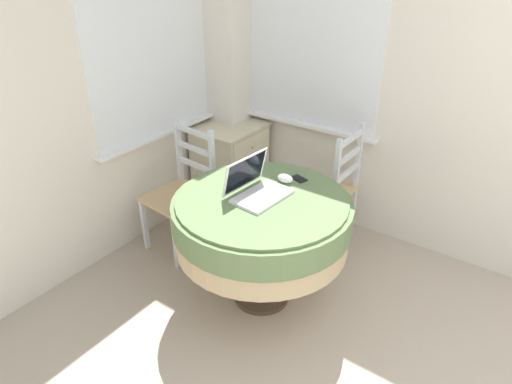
{
  "coord_description": "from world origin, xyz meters",
  "views": [
    {
      "loc": [
        -1.23,
        0.63,
        2.05
      ],
      "look_at": [
        0.8,
        2.09,
        0.67
      ],
      "focal_mm": 32.0,
      "sensor_mm": 36.0,
      "label": 1
    }
  ],
  "objects_px": {
    "round_dining_table": "(262,220)",
    "dining_chair_near_right_window": "(328,189)",
    "laptop": "(256,188)",
    "computer_mouse": "(285,178)",
    "corner_cabinet": "(231,166)",
    "cell_phone": "(299,179)",
    "dining_chair_near_back_window": "(183,193)"
  },
  "relations": [
    {
      "from": "round_dining_table",
      "to": "dining_chair_near_right_window",
      "type": "bearing_deg",
      "value": -1.1
    },
    {
      "from": "cell_phone",
      "to": "dining_chair_near_back_window",
      "type": "xyz_separation_m",
      "value": [
        -0.17,
        0.86,
        -0.3
      ]
    },
    {
      "from": "cell_phone",
      "to": "dining_chair_near_back_window",
      "type": "distance_m",
      "value": 0.93
    },
    {
      "from": "round_dining_table",
      "to": "laptop",
      "type": "xyz_separation_m",
      "value": [
        0.02,
        0.05,
        0.2
      ]
    },
    {
      "from": "laptop",
      "to": "dining_chair_near_right_window",
      "type": "xyz_separation_m",
      "value": [
        0.81,
        -0.07,
        -0.35
      ]
    },
    {
      "from": "round_dining_table",
      "to": "dining_chair_near_back_window",
      "type": "height_order",
      "value": "dining_chair_near_back_window"
    },
    {
      "from": "laptop",
      "to": "computer_mouse",
      "type": "xyz_separation_m",
      "value": [
        0.23,
        -0.05,
        -0.02
      ]
    },
    {
      "from": "computer_mouse",
      "to": "corner_cabinet",
      "type": "height_order",
      "value": "computer_mouse"
    },
    {
      "from": "round_dining_table",
      "to": "laptop",
      "type": "height_order",
      "value": "laptop"
    },
    {
      "from": "round_dining_table",
      "to": "laptop",
      "type": "relative_size",
      "value": 2.89
    },
    {
      "from": "computer_mouse",
      "to": "corner_cabinet",
      "type": "relative_size",
      "value": 0.14
    },
    {
      "from": "cell_phone",
      "to": "laptop",
      "type": "bearing_deg",
      "value": 162.58
    },
    {
      "from": "computer_mouse",
      "to": "cell_phone",
      "type": "bearing_deg",
      "value": -29.45
    },
    {
      "from": "computer_mouse",
      "to": "dining_chair_near_right_window",
      "type": "relative_size",
      "value": 0.11
    },
    {
      "from": "laptop",
      "to": "dining_chair_near_right_window",
      "type": "height_order",
      "value": "laptop"
    },
    {
      "from": "corner_cabinet",
      "to": "laptop",
      "type": "bearing_deg",
      "value": -134.15
    },
    {
      "from": "dining_chair_near_right_window",
      "to": "cell_phone",
      "type": "bearing_deg",
      "value": -176.26
    },
    {
      "from": "cell_phone",
      "to": "corner_cabinet",
      "type": "distance_m",
      "value": 1.17
    },
    {
      "from": "laptop",
      "to": "computer_mouse",
      "type": "distance_m",
      "value": 0.24
    },
    {
      "from": "cell_phone",
      "to": "corner_cabinet",
      "type": "bearing_deg",
      "value": 61.46
    },
    {
      "from": "computer_mouse",
      "to": "dining_chair_near_right_window",
      "type": "bearing_deg",
      "value": -1.51
    },
    {
      "from": "cell_phone",
      "to": "dining_chair_near_back_window",
      "type": "bearing_deg",
      "value": 101.25
    },
    {
      "from": "cell_phone",
      "to": "dining_chair_near_right_window",
      "type": "xyz_separation_m",
      "value": [
        0.49,
        0.03,
        -0.3
      ]
    },
    {
      "from": "cell_phone",
      "to": "dining_chair_near_back_window",
      "type": "height_order",
      "value": "dining_chair_near_back_window"
    },
    {
      "from": "corner_cabinet",
      "to": "dining_chair_near_right_window",
      "type": "bearing_deg",
      "value": -92.17
    },
    {
      "from": "corner_cabinet",
      "to": "round_dining_table",
      "type": "bearing_deg",
      "value": -133.01
    },
    {
      "from": "computer_mouse",
      "to": "cell_phone",
      "type": "relative_size",
      "value": 0.91
    },
    {
      "from": "round_dining_table",
      "to": "laptop",
      "type": "bearing_deg",
      "value": 73.82
    },
    {
      "from": "laptop",
      "to": "computer_mouse",
      "type": "height_order",
      "value": "laptop"
    },
    {
      "from": "computer_mouse",
      "to": "dining_chair_near_back_window",
      "type": "height_order",
      "value": "dining_chair_near_back_window"
    },
    {
      "from": "dining_chair_near_back_window",
      "to": "corner_cabinet",
      "type": "relative_size",
      "value": 1.3
    },
    {
      "from": "laptop",
      "to": "cell_phone",
      "type": "height_order",
      "value": "laptop"
    }
  ]
}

